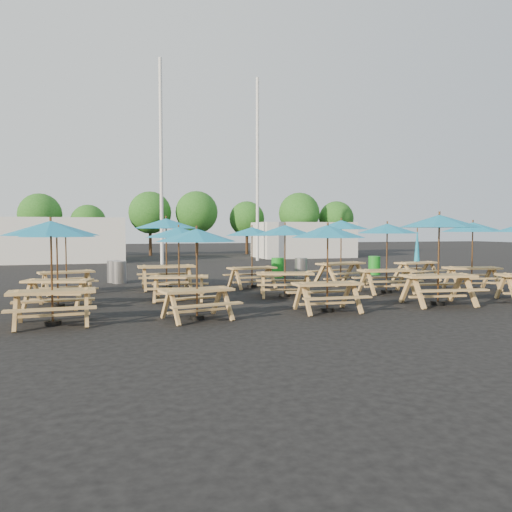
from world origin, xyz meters
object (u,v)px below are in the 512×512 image
object	(u,v)px
picnic_unit_9	(439,226)
picnic_unit_10	(387,233)
waste_bin_3	(301,268)
picnic_unit_14	(417,258)
picnic_unit_11	(341,229)
waste_bin_4	(374,265)
picnic_unit_8	(252,235)
waste_bin_2	(278,268)
picnic_unit_2	(66,236)
picnic_unit_0	(51,234)
picnic_unit_7	(285,234)
picnic_unit_5	(166,228)
picnic_unit_1	(57,236)
picnic_unit_4	(179,237)
picnic_unit_6	(328,237)
picnic_unit_3	(197,241)
waste_bin_0	(114,272)
picnic_unit_13	(473,231)
waste_bin_1	(119,272)

from	to	relation	value
picnic_unit_9	picnic_unit_10	xyz separation A→B (m)	(0.07, 2.70, -0.18)
waste_bin_3	picnic_unit_14	bearing A→B (deg)	-32.34
picnic_unit_11	waste_bin_4	distance (m)	4.79
picnic_unit_8	waste_bin_4	xyz separation A→B (m)	(6.75, 3.19, -1.44)
waste_bin_2	picnic_unit_10	bearing A→B (deg)	-74.16
picnic_unit_2	picnic_unit_0	bearing A→B (deg)	-104.28
picnic_unit_7	picnic_unit_8	world-z (taller)	picnic_unit_7
picnic_unit_0	picnic_unit_5	world-z (taller)	picnic_unit_5
picnic_unit_1	picnic_unit_4	xyz separation A→B (m)	(3.24, 0.34, -0.04)
picnic_unit_11	picnic_unit_14	bearing A→B (deg)	-14.01
picnic_unit_6	picnic_unit_11	size ratio (longest dim) A/B	0.81
picnic_unit_1	waste_bin_4	distance (m)	14.36
picnic_unit_3	picnic_unit_10	bearing A→B (deg)	11.94
picnic_unit_9	picnic_unit_0	bearing A→B (deg)	-172.97
picnic_unit_2	picnic_unit_5	size ratio (longest dim) A/B	0.94
waste_bin_0	picnic_unit_0	bearing A→B (deg)	-99.29
picnic_unit_11	waste_bin_0	world-z (taller)	picnic_unit_11
picnic_unit_1	waste_bin_2	xyz separation A→B (m)	(8.25, 6.04, -1.46)
picnic_unit_3	waste_bin_3	xyz separation A→B (m)	(5.97, 8.46, -1.38)
picnic_unit_0	picnic_unit_3	xyz separation A→B (m)	(3.08, -0.21, -0.14)
picnic_unit_9	picnic_unit_13	world-z (taller)	picnic_unit_9
picnic_unit_6	waste_bin_2	world-z (taller)	picnic_unit_6
picnic_unit_7	waste_bin_4	distance (m)	8.82
picnic_unit_1	picnic_unit_7	bearing A→B (deg)	18.51
picnic_unit_9	waste_bin_3	bearing A→B (deg)	101.49
picnic_unit_14	waste_bin_1	size ratio (longest dim) A/B	2.66
waste_bin_4	waste_bin_2	bearing A→B (deg)	-179.56
picnic_unit_0	waste_bin_2	bearing A→B (deg)	44.16
waste_bin_2	waste_bin_4	world-z (taller)	same
waste_bin_1	picnic_unit_3	bearing A→B (deg)	-80.13
picnic_unit_6	waste_bin_4	xyz separation A→B (m)	(6.42, 8.76, -1.45)
picnic_unit_4	picnic_unit_14	xyz separation A→B (m)	(9.89, 2.79, -0.92)
picnic_unit_8	waste_bin_0	bearing A→B (deg)	137.57
waste_bin_0	picnic_unit_1	bearing A→B (deg)	-104.15
picnic_unit_10	waste_bin_0	size ratio (longest dim) A/B	2.67
picnic_unit_7	picnic_unit_10	size ratio (longest dim) A/B	1.06
picnic_unit_13	waste_bin_0	xyz separation A→B (m)	(-11.61, 6.05, -1.58)
picnic_unit_4	picnic_unit_13	world-z (taller)	picnic_unit_13
picnic_unit_1	picnic_unit_10	xyz separation A→B (m)	(9.93, 0.15, 0.07)
picnic_unit_2	picnic_unit_14	size ratio (longest dim) A/B	1.02
picnic_unit_13	waste_bin_2	size ratio (longest dim) A/B	2.90
waste_bin_2	waste_bin_3	size ratio (longest dim) A/B	1.00
picnic_unit_5	picnic_unit_8	xyz separation A→B (m)	(2.97, -0.31, -0.26)
waste_bin_0	waste_bin_1	size ratio (longest dim) A/B	1.00
picnic_unit_11	picnic_unit_14	world-z (taller)	picnic_unit_11
picnic_unit_13	waste_bin_1	size ratio (longest dim) A/B	2.90
picnic_unit_0	picnic_unit_3	world-z (taller)	picnic_unit_0
picnic_unit_5	picnic_unit_6	size ratio (longest dim) A/B	1.13
picnic_unit_1	waste_bin_4	size ratio (longest dim) A/B	2.81
picnic_unit_7	picnic_unit_6	bearing A→B (deg)	-73.86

